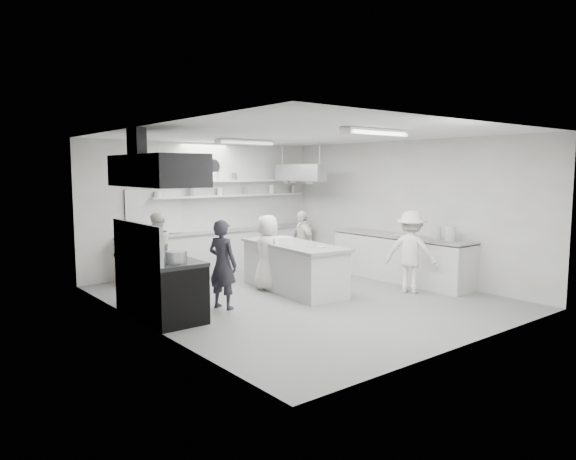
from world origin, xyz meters
TOP-DOWN VIEW (x-y plane):
  - floor at (0.00, 0.00)m, footprint 6.00×7.00m
  - ceiling at (0.00, 0.00)m, footprint 6.00×7.00m
  - wall_back at (0.00, 3.50)m, footprint 6.00×0.04m
  - wall_front at (0.00, -3.50)m, footprint 6.00×0.04m
  - wall_left at (-3.00, 0.00)m, footprint 0.04×7.00m
  - wall_right at (3.00, 0.00)m, footprint 0.04×7.00m
  - stove at (-2.60, 0.40)m, footprint 0.80×1.80m
  - exhaust_hood at (-2.60, 0.40)m, footprint 0.85×2.00m
  - back_counter at (0.30, 3.20)m, footprint 5.00×0.60m
  - shelf_lower at (0.70, 3.37)m, footprint 4.20×0.26m
  - shelf_upper at (0.70, 3.37)m, footprint 4.20×0.26m
  - pass_through_window at (-1.30, 3.48)m, footprint 1.30×0.04m
  - wall_clock at (0.20, 3.46)m, footprint 0.32×0.05m
  - right_counter at (2.65, -0.20)m, footprint 0.74×3.30m
  - pot_rack at (2.00, 2.40)m, footprint 0.30×1.60m
  - light_fixture_front at (0.00, -1.80)m, footprint 1.30×0.25m
  - light_fixture_rear at (0.00, 1.80)m, footprint 1.30×0.25m
  - prep_island at (0.25, 0.49)m, footprint 1.10×2.47m
  - stove_pot at (-2.60, 0.56)m, footprint 0.43×0.43m
  - cook_stove at (-1.56, 0.18)m, footprint 0.54×0.65m
  - cook_back at (-1.69, 2.53)m, footprint 0.83×0.71m
  - cook_island_left at (-0.12, 0.85)m, footprint 0.56×0.78m
  - cook_island_right at (1.33, 1.51)m, footprint 0.49×0.90m
  - cook_right at (1.93, -1.04)m, footprint 0.97×1.18m
  - bowl_island_a at (0.27, -0.20)m, footprint 0.33×0.33m
  - bowl_island_b at (0.18, -0.13)m, footprint 0.24×0.24m
  - bowl_right at (2.45, -0.28)m, footprint 0.29×0.29m

SIDE VIEW (x-z plane):
  - floor at x=0.00m, z-range -0.02..0.00m
  - prep_island at x=0.25m, z-range 0.00..0.89m
  - stove at x=-2.60m, z-range 0.00..0.90m
  - back_counter at x=0.30m, z-range 0.00..0.92m
  - right_counter at x=2.65m, z-range 0.00..0.94m
  - cook_island_right at x=1.33m, z-range 0.00..1.46m
  - cook_island_left at x=-0.12m, z-range 0.00..1.49m
  - cook_back at x=-1.69m, z-range 0.00..1.51m
  - cook_stove at x=-1.56m, z-range 0.00..1.53m
  - cook_right at x=1.93m, z-range 0.00..1.59m
  - bowl_island_a at x=0.27m, z-range 0.89..0.95m
  - bowl_island_b at x=0.18m, z-range 0.89..0.95m
  - bowl_right at x=2.45m, z-range 0.94..1.00m
  - stove_pot at x=-2.60m, z-range 0.91..1.17m
  - pass_through_window at x=-1.30m, z-range 0.95..1.95m
  - wall_back at x=0.00m, z-range 0.00..3.00m
  - wall_front at x=0.00m, z-range 0.00..3.00m
  - wall_left at x=-3.00m, z-range 0.00..3.00m
  - wall_right at x=3.00m, z-range 0.00..3.00m
  - shelf_lower at x=0.70m, z-range 1.73..1.77m
  - shelf_upper at x=0.70m, z-range 2.08..2.12m
  - pot_rack at x=2.00m, z-range 2.10..2.50m
  - exhaust_hood at x=-2.60m, z-range 2.10..2.60m
  - wall_clock at x=0.20m, z-range 2.29..2.61m
  - light_fixture_front at x=0.00m, z-range 2.89..2.99m
  - light_fixture_rear at x=0.00m, z-range 2.89..2.99m
  - ceiling at x=0.00m, z-range 3.00..3.02m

